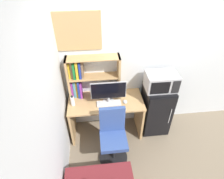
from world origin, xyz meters
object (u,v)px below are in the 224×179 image
at_px(hutch_bookshelf, 85,76).
at_px(water_bottle, 73,101).
at_px(desk_chair, 113,139).
at_px(computer_mouse, 125,102).
at_px(mini_fridge, 156,109).
at_px(keyboard, 109,103).
at_px(wall_corkboard, 75,32).
at_px(monitor, 109,92).
at_px(microwave, 161,81).

relative_size(hutch_bookshelf, water_bottle, 4.51).
height_order(hutch_bookshelf, desk_chair, hutch_bookshelf).
relative_size(computer_mouse, desk_chair, 0.10).
bearing_deg(computer_mouse, mini_fridge, 8.94).
height_order(hutch_bookshelf, keyboard, hutch_bookshelf).
height_order(hutch_bookshelf, wall_corkboard, wall_corkboard).
distance_m(monitor, mini_fridge, 1.00).
xyz_separation_m(computer_mouse, microwave, (0.59, 0.10, 0.29)).
xyz_separation_m(mini_fridge, desk_chair, (-0.83, -0.53, -0.03)).
bearing_deg(hutch_bookshelf, microwave, -7.73).
xyz_separation_m(monitor, keyboard, (-0.00, -0.04, -0.21)).
relative_size(hutch_bookshelf, computer_mouse, 8.87).
bearing_deg(keyboard, monitor, 88.96).
xyz_separation_m(hutch_bookshelf, wall_corkboard, (-0.08, 0.09, 0.69)).
bearing_deg(keyboard, water_bottle, 176.29).
distance_m(hutch_bookshelf, microwave, 1.22).
relative_size(water_bottle, desk_chair, 0.19).
relative_size(microwave, wall_corkboard, 0.67).
height_order(monitor, keyboard, monitor).
distance_m(keyboard, water_bottle, 0.58).
bearing_deg(wall_corkboard, keyboard, -39.50).
bearing_deg(hutch_bookshelf, wall_corkboard, 130.61).
bearing_deg(computer_mouse, hutch_bookshelf, 157.30).
height_order(monitor, desk_chair, monitor).
distance_m(mini_fridge, microwave, 0.61).
distance_m(monitor, desk_chair, 0.73).
distance_m(water_bottle, wall_corkboard, 1.05).
relative_size(keyboard, computer_mouse, 4.17).
distance_m(hutch_bookshelf, computer_mouse, 0.76).
relative_size(keyboard, desk_chair, 0.40).
bearing_deg(water_bottle, keyboard, -3.71).
bearing_deg(wall_corkboard, water_bottle, -114.06).
xyz_separation_m(mini_fridge, microwave, (0.00, 0.00, 0.61)).
bearing_deg(mini_fridge, microwave, 89.80).
height_order(computer_mouse, mini_fridge, mini_fridge).
distance_m(computer_mouse, wall_corkboard, 1.31).
distance_m(microwave, desk_chair, 1.18).
height_order(monitor, wall_corkboard, wall_corkboard).
xyz_separation_m(water_bottle, mini_fridge, (1.42, 0.06, -0.38)).
relative_size(computer_mouse, water_bottle, 0.51).
distance_m(keyboard, computer_mouse, 0.27).
distance_m(computer_mouse, desk_chair, 0.61).
bearing_deg(microwave, hutch_bookshelf, 172.27).
bearing_deg(hutch_bookshelf, water_bottle, -133.82).
relative_size(hutch_bookshelf, desk_chair, 0.85).
relative_size(hutch_bookshelf, mini_fridge, 0.89).
height_order(water_bottle, microwave, microwave).
bearing_deg(monitor, desk_chair, -87.93).
bearing_deg(mini_fridge, monitor, -176.02).
relative_size(keyboard, microwave, 0.78).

